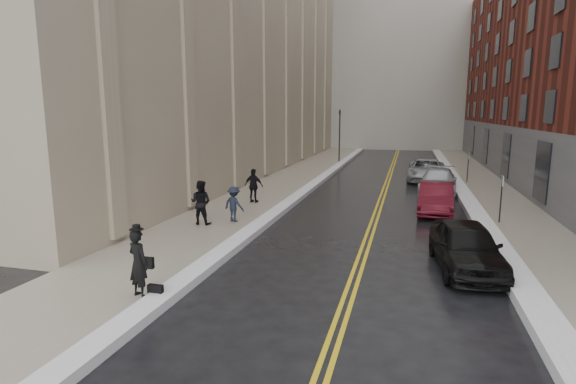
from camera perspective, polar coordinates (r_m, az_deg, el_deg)
The scene contains 19 objects.
ground at distance 14.50m, azimuth -1.49°, elevation -9.89°, with size 160.00×160.00×0.00m, color black.
sidewalk_left at distance 30.64m, azimuth -1.02°, elevation 0.95°, with size 4.00×64.00×0.15m, color gray.
sidewalk_right at distance 29.90m, azimuth 24.69°, elevation -0.22°, with size 3.00×64.00×0.15m, color gray.
lane_stripe_a at distance 29.51m, azimuth 11.92°, elevation 0.23°, with size 0.12×64.00×0.01m, color gold.
lane_stripe_b at distance 29.50m, azimuth 12.39°, elevation 0.21°, with size 0.12×64.00×0.01m, color gold.
snow_ridge_left at distance 30.08m, azimuth 3.19°, elevation 0.87°, with size 0.70×60.80×0.26m, color white.
snow_ridge_right at distance 29.63m, azimuth 21.18°, elevation 0.09°, with size 0.85×60.80×0.30m, color white.
tower_far_right at distance 81.50m, azimuth 23.58°, elevation 21.40°, with size 22.00×18.00×44.00m, color slate.
traffic_signal at distance 43.58m, azimuth 6.57°, elevation 7.59°, with size 0.18×0.15×5.20m.
parking_sign_near at distance 21.73m, azimuth 25.46°, elevation -0.42°, with size 0.06×0.35×2.23m.
parking_sign_far at distance 33.49m, azimuth 21.90°, elevation 3.22°, with size 0.06×0.35×2.23m.
car_black at distance 15.35m, azimuth 21.69°, elevation -6.43°, with size 1.84×4.58×1.56m, color black.
car_maroon at distance 23.42m, azimuth 18.27°, elevation -0.74°, with size 1.60×4.58×1.51m, color #480C16.
car_silver_near at distance 29.06m, azimuth 18.52°, elevation 1.28°, with size 2.13×5.23×1.52m, color #A2A6AA.
car_silver_far at distance 34.25m, azimuth 17.17°, elevation 2.68°, with size 2.62×5.68×1.58m, color #9EA2A6.
pedestrian_main at distance 12.52m, azimuth -18.46°, elevation -8.58°, with size 0.66×0.44×1.82m, color black.
pedestrian_a at distance 19.77m, azimuth -11.02°, elevation -1.30°, with size 0.93×0.73×1.92m, color black.
pedestrian_b at distance 20.04m, azimuth -6.88°, elevation -1.54°, with size 1.02×0.58×1.57m, color black.
pedestrian_c at distance 24.13m, azimuth -4.37°, elevation 0.80°, with size 1.07×0.45×1.83m, color black.
Camera 1 is at (3.91, -13.05, 4.96)m, focal length 28.00 mm.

